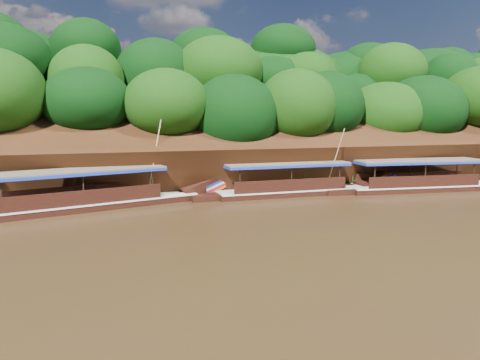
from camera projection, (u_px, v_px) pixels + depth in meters
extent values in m
plane|color=black|center=(333.00, 218.00, 28.83)|extent=(160.00, 160.00, 0.00)
cube|color=black|center=(251.00, 145.00, 43.48)|extent=(120.00, 16.12, 13.64)
cube|color=black|center=(223.00, 170.00, 53.43)|extent=(120.00, 24.00, 12.00)
ellipsoid|color=#09360C|center=(190.00, 147.00, 40.78)|extent=(18.00, 8.00, 6.40)
ellipsoid|color=#09360C|center=(230.00, 87.00, 49.30)|extent=(24.00, 11.00, 8.40)
ellipsoid|color=#09360C|center=(472.00, 142.00, 49.06)|extent=(18.00, 8.00, 6.00)
cube|color=black|center=(426.00, 191.00, 39.17)|extent=(13.80, 3.59, 0.96)
cube|color=silver|center=(426.00, 185.00, 39.11)|extent=(13.81, 3.66, 0.11)
cube|color=brown|center=(418.00, 160.00, 38.64)|extent=(10.89, 3.67, 0.13)
cube|color=#1830A0|center=(418.00, 162.00, 38.66)|extent=(10.89, 3.67, 0.19)
cube|color=black|center=(295.00, 195.00, 37.12)|extent=(12.77, 2.55, 0.95)
cube|color=silver|center=(295.00, 189.00, 37.06)|extent=(12.77, 2.62, 0.11)
cube|color=black|center=(373.00, 182.00, 39.22)|extent=(3.05, 1.80, 1.79)
cube|color=#1830A0|center=(381.00, 177.00, 39.42)|extent=(1.60, 1.85, 0.65)
cube|color=red|center=(381.00, 182.00, 39.47)|extent=(1.60, 1.85, 0.65)
cube|color=brown|center=(286.00, 163.00, 36.52)|extent=(10.01, 2.86, 0.13)
cube|color=#1830A0|center=(286.00, 165.00, 36.54)|extent=(10.01, 2.86, 0.19)
cylinder|color=tan|center=(336.00, 157.00, 37.09)|extent=(0.59, 1.72, 4.67)
cube|color=black|center=(94.00, 209.00, 31.79)|extent=(14.75, 6.47, 1.00)
cube|color=silver|center=(93.00, 202.00, 31.72)|extent=(14.77, 6.54, 0.11)
cube|color=black|center=(200.00, 187.00, 36.18)|extent=(3.82, 2.73, 1.97)
cube|color=#1830A0|center=(210.00, 182.00, 36.63)|extent=(2.26, 2.33, 0.74)
cube|color=red|center=(211.00, 186.00, 36.69)|extent=(2.26, 2.33, 0.74)
cube|color=brown|center=(78.00, 170.00, 30.91)|extent=(11.80, 5.93, 0.13)
cube|color=#1830A0|center=(78.00, 172.00, 30.93)|extent=(11.80, 5.93, 0.20)
cylinder|color=tan|center=(155.00, 156.00, 33.55)|extent=(1.31, 0.90, 5.61)
cube|color=black|center=(33.00, 194.00, 33.48)|extent=(3.20, 2.61, 1.67)
cube|color=#1830A0|center=(44.00, 189.00, 33.90)|extent=(2.00, 2.15, 0.60)
cube|color=red|center=(44.00, 193.00, 33.95)|extent=(2.00, 2.15, 0.60)
cone|color=#205916|center=(7.00, 198.00, 31.50)|extent=(1.50, 1.50, 1.51)
cone|color=#205916|center=(94.00, 189.00, 33.91)|extent=(1.50, 1.50, 1.99)
cone|color=#205916|center=(192.00, 189.00, 35.76)|extent=(1.50, 1.50, 1.31)
cone|color=#205916|center=(303.00, 182.00, 37.88)|extent=(1.50, 1.50, 1.82)
cone|color=#205916|center=(355.00, 179.00, 39.96)|extent=(1.50, 1.50, 1.70)
cone|color=#205916|center=(416.00, 177.00, 41.66)|extent=(1.50, 1.50, 1.58)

